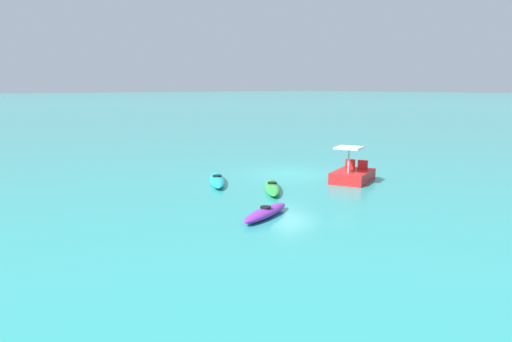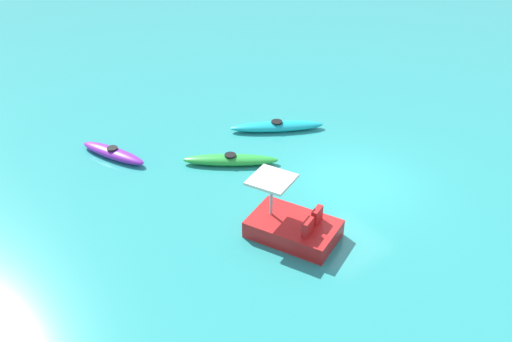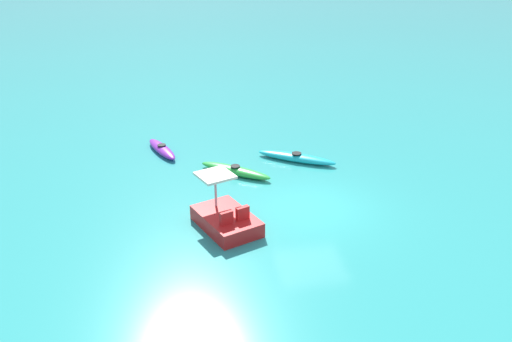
{
  "view_description": "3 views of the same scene",
  "coord_description": "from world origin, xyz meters",
  "views": [
    {
      "loc": [
        15.87,
        16.95,
        4.31
      ],
      "look_at": [
        3.29,
        1.37,
        0.71
      ],
      "focal_mm": 33.15,
      "sensor_mm": 36.0,
      "label": 1
    },
    {
      "loc": [
        -9.92,
        11.42,
        9.85
      ],
      "look_at": [
        1.77,
        2.44,
        0.48
      ],
      "focal_mm": 39.25,
      "sensor_mm": 36.0,
      "label": 2
    },
    {
      "loc": [
        -16.31,
        4.73,
        9.08
      ],
      "look_at": [
        2.02,
        1.74,
        0.64
      ],
      "focal_mm": 37.65,
      "sensor_mm": 36.0,
      "label": 3
    }
  ],
  "objects": [
    {
      "name": "pedal_boat_red",
      "position": [
        -0.9,
        3.22,
        0.34
      ],
      "size": [
        2.79,
        2.31,
        1.68
      ],
      "color": "red",
      "rests_on": "ground_plane"
    },
    {
      "name": "ground_plane",
      "position": [
        0.0,
        0.0,
        0.0
      ],
      "size": [
        600.0,
        600.0,
        0.0
      ],
      "primitive_type": "plane",
      "color": "teal"
    },
    {
      "name": "kayak_cyan",
      "position": [
        4.15,
        -0.36,
        0.16
      ],
      "size": [
        2.39,
        3.28,
        0.37
      ],
      "color": "#19B7C6",
      "rests_on": "ground_plane"
    },
    {
      "name": "kayak_green",
      "position": [
        3.24,
        2.39,
        0.16
      ],
      "size": [
        2.44,
        2.88,
        0.37
      ],
      "color": "green",
      "rests_on": "ground_plane"
    },
    {
      "name": "kayak_purple",
      "position": [
        6.05,
        5.3,
        0.16
      ],
      "size": [
        2.71,
        1.51,
        0.37
      ],
      "color": "purple",
      "rests_on": "ground_plane"
    }
  ]
}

